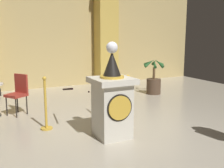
% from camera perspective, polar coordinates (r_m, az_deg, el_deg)
% --- Properties ---
extents(ground_plane, '(12.39, 12.39, 0.00)m').
position_cam_1_polar(ground_plane, '(5.29, 0.44, -10.41)').
color(ground_plane, '#B2A893').
extents(back_wall, '(12.39, 0.16, 3.87)m').
position_cam_1_polar(back_wall, '(9.94, -13.54, 10.39)').
color(back_wall, tan).
rests_on(back_wall, ground_plane).
extents(pedestal_clock, '(0.73, 0.73, 1.76)m').
position_cam_1_polar(pedestal_clock, '(4.94, 0.03, -3.57)').
color(pedestal_clock, beige).
rests_on(pedestal_clock, ground_plane).
extents(stanchion_near, '(0.24, 0.24, 1.01)m').
position_cam_1_polar(stanchion_near, '(6.06, 3.32, -4.22)').
color(stanchion_near, gold).
rests_on(stanchion_near, ground_plane).
extents(stanchion_far, '(0.24, 0.24, 1.08)m').
position_cam_1_polar(stanchion_far, '(5.58, -13.77, -5.51)').
color(stanchion_far, gold).
rests_on(stanchion_far, ground_plane).
extents(velvet_rope, '(1.01, 0.98, 0.22)m').
position_cam_1_polar(velvet_rope, '(5.66, -4.93, -0.77)').
color(velvet_rope, black).
extents(column_right, '(0.89, 0.89, 3.71)m').
position_cam_1_polar(column_right, '(10.30, -1.39, 10.15)').
color(column_right, black).
rests_on(column_right, ground_plane).
extents(potted_palm_right, '(0.75, 0.70, 1.16)m').
position_cam_1_polar(potted_palm_right, '(8.76, 8.78, 0.43)').
color(potted_palm_right, '#4C3828').
rests_on(potted_palm_right, ground_plane).
extents(cafe_chair_red, '(0.56, 0.56, 0.96)m').
position_cam_1_polar(cafe_chair_red, '(6.76, -19.11, -1.34)').
color(cafe_chair_red, black).
rests_on(cafe_chair_red, ground_plane).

